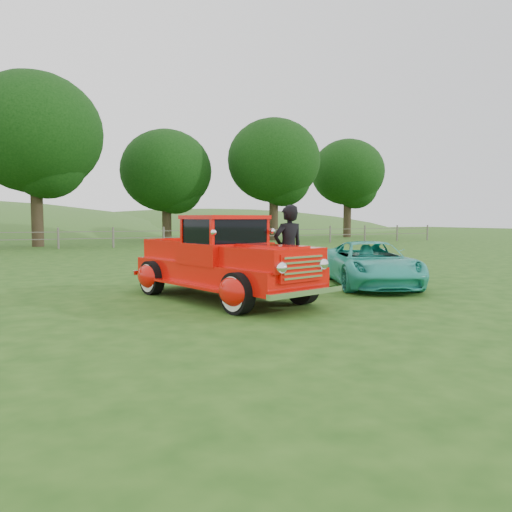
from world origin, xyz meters
name	(u,v)px	position (x,y,z in m)	size (l,w,h in m)	color
ground	(296,311)	(0.00, 0.00, 0.00)	(140.00, 140.00, 0.00)	#204913
distant_hills	(34,269)	(-4.08, 59.46, -4.55)	(116.00, 60.00, 18.00)	#375D22
fence_line	(113,237)	(0.00, 22.00, 0.60)	(48.00, 0.12, 1.20)	#655F55
tree_near_west	(34,133)	(-4.00, 25.00, 6.80)	(8.00, 8.00, 10.42)	#322719
tree_near_east	(166,171)	(5.00, 29.00, 5.25)	(6.80, 6.80, 8.33)	#322719
tree_mid_east	(274,161)	(13.00, 27.00, 6.17)	(7.20, 7.20, 9.44)	#322719
tree_far_east	(348,172)	(22.00, 30.00, 5.86)	(6.60, 6.60, 8.86)	#322719
red_pickup	(223,262)	(-0.76, 1.80, 0.80)	(3.19, 5.27, 1.78)	black
teal_sedan	(370,264)	(3.38, 2.23, 0.57)	(1.87, 4.07, 1.13)	#2DB6A2
man	(288,250)	(0.74, 1.69, 1.01)	(0.73, 0.48, 2.01)	black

